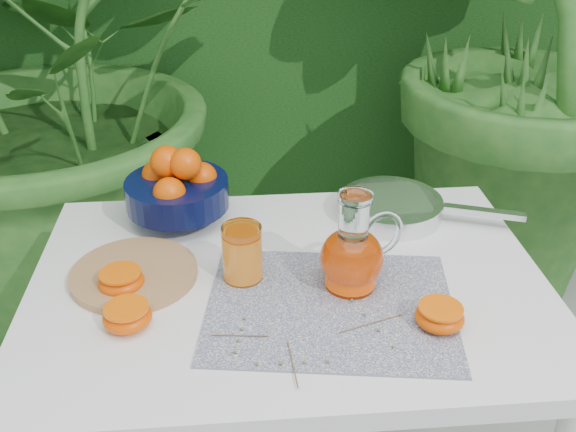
{
  "coord_description": "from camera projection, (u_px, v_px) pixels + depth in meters",
  "views": [
    {
      "loc": [
        -0.09,
        -0.92,
        1.48
      ],
      "look_at": [
        -0.0,
        0.11,
        0.88
      ],
      "focal_mm": 40.0,
      "sensor_mm": 36.0,
      "label": 1
    }
  ],
  "objects": [
    {
      "name": "potted_plant_left",
      "position": [
        51.0,
        61.0,
        2.02
      ],
      "size": [
        2.46,
        2.46,
        1.79
      ],
      "primitive_type": "imported",
      "rotation": [
        0.0,
        0.0,
        0.55
      ],
      "color": "#235A1F",
      "rests_on": "ground"
    },
    {
      "name": "potted_plant_right",
      "position": [
        500.0,
        37.0,
        2.11
      ],
      "size": [
        2.64,
        2.64,
        1.87
      ],
      "primitive_type": "imported",
      "rotation": [
        0.0,
        0.0,
        2.42
      ],
      "color": "#235A1F",
      "rests_on": "ground"
    },
    {
      "name": "white_table",
      "position": [
        289.0,
        312.0,
        1.29
      ],
      "size": [
        1.0,
        0.7,
        0.75
      ],
      "color": "white",
      "rests_on": "ground"
    },
    {
      "name": "placemat",
      "position": [
        330.0,
        306.0,
        1.17
      ],
      "size": [
        0.49,
        0.41,
        0.0
      ],
      "primitive_type": "cube",
      "rotation": [
        0.0,
        0.0,
        -0.15
      ],
      "color": "#0C1644",
      "rests_on": "white_table"
    },
    {
      "name": "cutting_board",
      "position": [
        134.0,
        274.0,
        1.25
      ],
      "size": [
        0.29,
        0.29,
        0.02
      ],
      "primitive_type": "cylinder",
      "rotation": [
        0.0,
        0.0,
        0.22
      ],
      "color": "#AD844E",
      "rests_on": "white_table"
    },
    {
      "name": "fruit_bowl",
      "position": [
        177.0,
        187.0,
        1.41
      ],
      "size": [
        0.27,
        0.27,
        0.18
      ],
      "color": "black",
      "rests_on": "white_table"
    },
    {
      "name": "juice_pitcher",
      "position": [
        353.0,
        255.0,
        1.19
      ],
      "size": [
        0.18,
        0.15,
        0.2
      ],
      "color": "white",
      "rests_on": "white_table"
    },
    {
      "name": "juice_tumbler",
      "position": [
        242.0,
        254.0,
        1.22
      ],
      "size": [
        0.08,
        0.08,
        0.11
      ],
      "color": "white",
      "rests_on": "white_table"
    },
    {
      "name": "saute_pan",
      "position": [
        392.0,
        206.0,
        1.45
      ],
      "size": [
        0.43,
        0.3,
        0.04
      ],
      "color": "silver",
      "rests_on": "white_table"
    },
    {
      "name": "orange_halves",
      "position": [
        227.0,
        304.0,
        1.14
      ],
      "size": [
        0.66,
        0.24,
        0.04
      ],
      "color": "#FF7202",
      "rests_on": "white_table"
    },
    {
      "name": "thyme_sprigs",
      "position": [
        305.0,
        339.0,
        1.08
      ],
      "size": [
        0.34,
        0.21,
        0.01
      ],
      "color": "brown",
      "rests_on": "white_table"
    }
  ]
}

